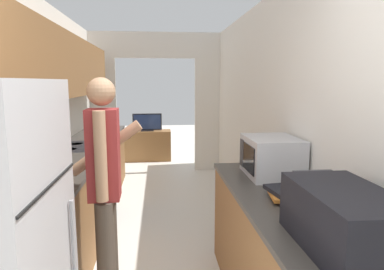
{
  "coord_description": "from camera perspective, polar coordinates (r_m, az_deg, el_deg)",
  "views": [
    {
      "loc": [
        0.03,
        -0.89,
        1.64
      ],
      "look_at": [
        0.46,
        3.33,
        0.98
      ],
      "focal_mm": 32.0,
      "sensor_mm": 36.0,
      "label": 1
    }
  ],
  "objects": [
    {
      "name": "counter_right",
      "position": [
        2.5,
        15.27,
        -20.09
      ],
      "size": [
        0.62,
        2.07,
        0.89
      ],
      "color": "brown",
      "rests_on": "ground_plane"
    },
    {
      "name": "wall_right",
      "position": [
        3.18,
        15.61,
        1.5
      ],
      "size": [
        0.06,
        7.7,
        2.5
      ],
      "color": "white",
      "rests_on": "ground_plane"
    },
    {
      "name": "television",
      "position": [
        7.14,
        -7.47,
        2.08
      ],
      "size": [
        0.6,
        0.16,
        0.36
      ],
      "color": "black",
      "rests_on": "tv_cabinet"
    },
    {
      "name": "microwave",
      "position": [
        2.83,
        13.08,
        -3.52
      ],
      "size": [
        0.4,
        0.51,
        0.31
      ],
      "color": "#B7B7BC",
      "rests_on": "counter_right"
    },
    {
      "name": "knife",
      "position": [
        4.82,
        -16.59,
        -0.38
      ],
      "size": [
        0.15,
        0.32,
        0.02
      ],
      "rotation": [
        0.0,
        0.0,
        0.57
      ],
      "color": "#B7B7BC",
      "rests_on": "counter_left"
    },
    {
      "name": "counter_left",
      "position": [
        4.18,
        -17.95,
        -8.19
      ],
      "size": [
        0.62,
        4.02,
        0.89
      ],
      "color": "brown",
      "rests_on": "ground_plane"
    },
    {
      "name": "wall_far_with_doorway",
      "position": [
        6.22,
        -6.05,
        6.8
      ],
      "size": [
        2.71,
        0.06,
        2.5
      ],
      "color": "white",
      "rests_on": "ground_plane"
    },
    {
      "name": "tv_cabinet",
      "position": [
        7.25,
        -7.39,
        -1.73
      ],
      "size": [
        0.96,
        0.42,
        0.62
      ],
      "color": "brown",
      "rests_on": "ground_plane"
    },
    {
      "name": "range_oven",
      "position": [
        4.33,
        -17.37,
        -7.47
      ],
      "size": [
        0.66,
        0.75,
        1.03
      ],
      "color": "black",
      "rests_on": "ground_plane"
    },
    {
      "name": "book_stack",
      "position": [
        2.31,
        15.67,
        -9.55
      ],
      "size": [
        0.26,
        0.32,
        0.07
      ],
      "color": "black",
      "rests_on": "counter_right"
    },
    {
      "name": "person",
      "position": [
        2.49,
        -14.3,
        -8.73
      ],
      "size": [
        0.53,
        0.38,
        1.67
      ],
      "rotation": [
        0.0,
        0.0,
        1.6
      ],
      "color": "#4C4238",
      "rests_on": "ground_plane"
    },
    {
      "name": "suitcase",
      "position": [
        1.72,
        24.08,
        -12.82
      ],
      "size": [
        0.36,
        0.67,
        0.28
      ],
      "color": "black",
      "rests_on": "counter_right"
    },
    {
      "name": "wall_left",
      "position": [
        3.55,
        -24.54,
        5.61
      ],
      "size": [
        0.38,
        7.7,
        2.5
      ],
      "color": "white",
      "rests_on": "ground_plane"
    }
  ]
}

